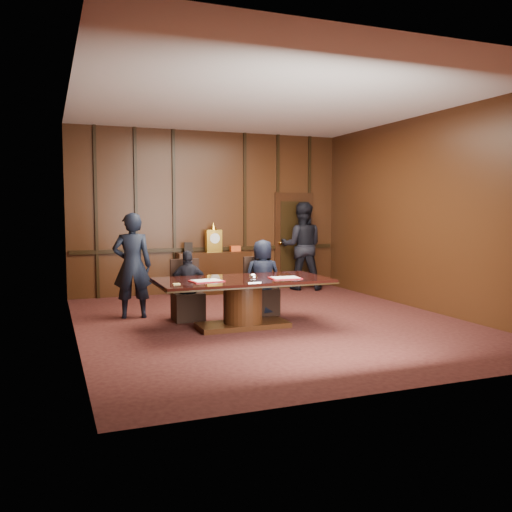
{
  "coord_description": "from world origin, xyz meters",
  "views": [
    {
      "loc": [
        -3.33,
        -7.93,
        1.82
      ],
      "look_at": [
        -0.14,
        0.36,
        1.05
      ],
      "focal_mm": 38.0,
      "sensor_mm": 36.0,
      "label": 1
    }
  ],
  "objects_px": {
    "conference_table": "(243,295)",
    "signatory_right": "(263,278)",
    "witness_left": "(132,265)",
    "witness_right": "(302,246)",
    "sideboard": "(214,271)",
    "signatory_left": "(188,286)"
  },
  "relations": [
    {
      "from": "signatory_left",
      "to": "witness_right",
      "type": "distance_m",
      "value": 4.12
    },
    {
      "from": "witness_left",
      "to": "sideboard",
      "type": "bearing_deg",
      "value": -125.88
    },
    {
      "from": "signatory_right",
      "to": "witness_left",
      "type": "distance_m",
      "value": 2.2
    },
    {
      "from": "signatory_right",
      "to": "witness_left",
      "type": "height_order",
      "value": "witness_left"
    },
    {
      "from": "witness_left",
      "to": "witness_right",
      "type": "relative_size",
      "value": 0.89
    },
    {
      "from": "conference_table",
      "to": "witness_right",
      "type": "bearing_deg",
      "value": 51.68
    },
    {
      "from": "witness_right",
      "to": "sideboard",
      "type": "bearing_deg",
      "value": 19.58
    },
    {
      "from": "conference_table",
      "to": "signatory_left",
      "type": "height_order",
      "value": "signatory_left"
    },
    {
      "from": "signatory_right",
      "to": "witness_left",
      "type": "bearing_deg",
      "value": -6.73
    },
    {
      "from": "signatory_left",
      "to": "witness_left",
      "type": "xyz_separation_m",
      "value": [
        -0.81,
        0.59,
        0.31
      ]
    },
    {
      "from": "signatory_left",
      "to": "witness_left",
      "type": "bearing_deg",
      "value": -31.25
    },
    {
      "from": "witness_left",
      "to": "witness_right",
      "type": "xyz_separation_m",
      "value": [
        4.06,
        1.9,
        0.11
      ]
    },
    {
      "from": "witness_left",
      "to": "witness_right",
      "type": "distance_m",
      "value": 4.48
    },
    {
      "from": "sideboard",
      "to": "witness_left",
      "type": "height_order",
      "value": "witness_left"
    },
    {
      "from": "conference_table",
      "to": "signatory_right",
      "type": "relative_size",
      "value": 2.01
    },
    {
      "from": "conference_table",
      "to": "witness_right",
      "type": "distance_m",
      "value": 4.22
    },
    {
      "from": "conference_table",
      "to": "witness_left",
      "type": "height_order",
      "value": "witness_left"
    },
    {
      "from": "conference_table",
      "to": "witness_left",
      "type": "relative_size",
      "value": 1.49
    },
    {
      "from": "sideboard",
      "to": "witness_right",
      "type": "height_order",
      "value": "witness_right"
    },
    {
      "from": "sideboard",
      "to": "signatory_left",
      "type": "relative_size",
      "value": 1.39
    },
    {
      "from": "sideboard",
      "to": "conference_table",
      "type": "height_order",
      "value": "sideboard"
    },
    {
      "from": "conference_table",
      "to": "signatory_left",
      "type": "bearing_deg",
      "value": 129.09
    }
  ]
}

